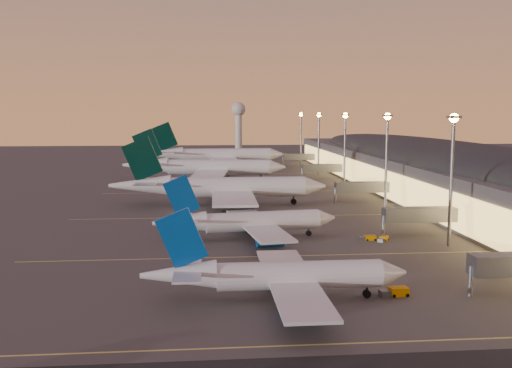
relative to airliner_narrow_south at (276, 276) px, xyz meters
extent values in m
plane|color=#403D3B|center=(1.80, 29.33, -3.45)|extent=(700.00, 700.00, 0.00)
cylinder|color=silver|center=(3.24, 0.00, 0.06)|extent=(23.08, 3.96, 3.93)
cone|color=silver|center=(16.64, 0.02, 0.06)|extent=(3.73, 3.93, 3.93)
cone|color=silver|center=(-13.51, -0.02, 0.55)|extent=(10.43, 3.94, 3.93)
cube|color=silver|center=(2.13, 0.00, -0.63)|extent=(6.74, 33.09, 0.43)
cylinder|color=#084495|center=(2.86, 7.28, -1.95)|extent=(5.21, 2.95, 2.95)
cylinder|color=#084495|center=(2.88, -7.27, -1.95)|extent=(5.21, 2.95, 2.95)
cube|color=#084495|center=(-12.98, -0.02, 5.64)|extent=(7.20, 0.60, 8.52)
cube|color=silver|center=(-12.24, -0.01, 1.14)|extent=(3.74, 11.91, 0.27)
cylinder|color=black|center=(12.93, 0.02, -2.68)|extent=(0.31, 0.31, 1.55)
cylinder|color=black|center=(12.93, 0.02, -2.90)|extent=(1.10, 0.69, 1.10)
cylinder|color=black|center=(1.38, 2.75, -2.68)|extent=(0.31, 0.31, 1.55)
cylinder|color=black|center=(1.38, 2.75, -2.90)|extent=(1.10, 0.69, 1.10)
cylinder|color=black|center=(1.38, -2.75, -2.68)|extent=(0.31, 0.31, 1.55)
cylinder|color=black|center=(1.38, -2.75, -2.90)|extent=(1.10, 0.69, 1.10)
cylinder|color=silver|center=(2.13, 39.50, 0.18)|extent=(24.19, 7.39, 4.06)
cone|color=silver|center=(15.85, 41.45, 0.18)|extent=(4.38, 4.56, 4.06)
cone|color=silver|center=(-15.01, 37.06, 0.69)|extent=(11.24, 5.54, 4.06)
cube|color=silver|center=(0.99, 39.34, -0.53)|extent=(11.68, 34.84, 0.45)
cylinder|color=#084495|center=(0.69, 46.89, -1.90)|extent=(5.76, 3.78, 3.05)
cylinder|color=#084495|center=(2.81, 31.99, -1.90)|extent=(5.76, 3.78, 3.05)
cube|color=#084495|center=(-14.48, 37.13, 5.95)|extent=(7.45, 1.65, 8.81)
cube|color=silver|center=(-13.71, 37.24, 1.30)|extent=(5.55, 12.73, 0.28)
cylinder|color=black|center=(12.05, 40.91, -2.65)|extent=(0.37, 0.37, 1.60)
cylinder|color=black|center=(12.05, 40.91, -2.88)|extent=(1.23, 0.86, 1.14)
cylinder|color=black|center=(-0.17, 42.04, -2.65)|extent=(0.37, 0.37, 1.60)
cylinder|color=black|center=(-0.17, 42.04, -2.88)|extent=(1.23, 0.86, 1.14)
cylinder|color=black|center=(0.63, 36.41, -2.65)|extent=(0.37, 0.37, 1.60)
cylinder|color=black|center=(0.63, 36.41, -2.88)|extent=(1.23, 0.86, 1.14)
cylinder|color=silver|center=(-0.54, 82.83, 1.68)|extent=(37.82, 6.20, 5.71)
cone|color=silver|center=(21.38, 82.54, 1.68)|extent=(6.16, 5.79, 5.71)
cone|color=silver|center=(-27.94, 83.19, 2.40)|extent=(17.12, 5.93, 5.71)
cube|color=silver|center=(-2.37, 82.85, 0.69)|extent=(11.68, 55.32, 0.63)
cylinder|color=slate|center=(-0.99, 94.97, -1.24)|extent=(8.58, 4.39, 4.28)
cylinder|color=slate|center=(-1.31, 70.70, -1.24)|extent=(8.58, 4.39, 4.28)
cube|color=black|center=(-27.09, 83.18, 9.77)|extent=(11.27, 1.00, 12.67)
cube|color=silver|center=(-25.87, 83.16, 3.25)|extent=(6.35, 19.94, 0.40)
cylinder|color=black|center=(15.32, 82.62, -2.31)|extent=(0.46, 0.46, 2.28)
cylinder|color=black|center=(15.32, 82.62, -2.65)|extent=(1.61, 1.02, 1.60)
cylinder|color=black|center=(-3.53, 86.86, -2.31)|extent=(0.46, 0.46, 2.28)
cylinder|color=black|center=(-3.53, 86.86, -2.65)|extent=(1.61, 1.02, 1.60)
cylinder|color=black|center=(-3.64, 78.87, -2.31)|extent=(0.46, 0.46, 2.28)
cylinder|color=black|center=(-3.64, 78.87, -2.65)|extent=(1.61, 1.02, 1.60)
cylinder|color=silver|center=(-4.65, 141.00, 1.81)|extent=(39.05, 9.77, 5.84)
cone|color=silver|center=(17.67, 138.70, 1.81)|extent=(6.80, 6.45, 5.84)
cone|color=silver|center=(-32.56, 143.87, 2.54)|extent=(17.96, 7.60, 5.84)
cube|color=silver|center=(-6.51, 141.19, 0.78)|extent=(16.94, 57.35, 0.64)
cylinder|color=slate|center=(-4.00, 153.42, -1.19)|extent=(9.13, 5.25, 4.38)
cylinder|color=slate|center=(-6.55, 128.70, -1.19)|extent=(9.13, 5.25, 4.38)
cube|color=black|center=(-31.69, 143.78, 10.09)|extent=(11.56, 2.05, 12.97)
cube|color=silver|center=(-30.45, 143.65, 3.41)|extent=(8.28, 20.87, 0.41)
cylinder|color=black|center=(11.49, 139.34, -2.28)|extent=(0.51, 0.51, 2.34)
cylinder|color=black|center=(11.49, 139.34, -2.63)|extent=(1.73, 1.18, 1.64)
cylinder|color=black|center=(-7.34, 145.38, -2.28)|extent=(0.51, 0.51, 2.34)
cylinder|color=black|center=(-7.34, 145.38, -2.63)|extent=(1.73, 1.18, 1.64)
cylinder|color=black|center=(-8.17, 137.25, -2.28)|extent=(0.51, 0.51, 2.34)
cylinder|color=black|center=(-8.17, 137.25, -2.63)|extent=(1.73, 1.18, 1.64)
cylinder|color=silver|center=(0.67, 197.26, 2.24)|extent=(41.87, 6.81, 6.32)
cone|color=silver|center=(24.94, 197.55, 2.24)|extent=(6.82, 6.40, 6.32)
cone|color=silver|center=(-29.67, 196.91, 3.03)|extent=(18.95, 6.54, 6.32)
cube|color=silver|center=(-1.35, 197.24, 1.13)|extent=(12.85, 61.24, 0.70)
cylinder|color=slate|center=(-0.16, 210.69, -1.00)|extent=(9.49, 4.85, 4.74)
cylinder|color=slate|center=(0.16, 183.81, -1.00)|extent=(9.49, 4.85, 4.74)
cube|color=black|center=(-28.72, 196.92, 11.19)|extent=(12.48, 1.09, 14.03)
cube|color=silver|center=(-27.37, 196.93, 3.97)|extent=(7.00, 22.07, 0.44)
cylinder|color=black|center=(18.23, 197.47, -2.19)|extent=(0.51, 0.51, 2.53)
cylinder|color=black|center=(18.23, 197.47, -2.57)|extent=(1.78, 1.13, 1.77)
cylinder|color=black|center=(-2.75, 201.65, -2.19)|extent=(0.51, 0.51, 2.53)
cylinder|color=black|center=(-2.75, 201.65, -2.57)|extent=(1.78, 1.13, 1.77)
cylinder|color=black|center=(-2.65, 192.80, -2.19)|extent=(0.51, 0.51, 2.53)
cylinder|color=black|center=(-2.65, 192.80, -2.57)|extent=(1.78, 1.13, 1.77)
cube|color=#48474C|center=(63.80, 101.83, 2.55)|extent=(40.00, 255.00, 12.00)
ellipsoid|color=black|center=(63.80, 101.83, 8.55)|extent=(39.00, 253.00, 10.92)
cube|color=#FFCC67|center=(43.60, 101.83, 1.55)|extent=(0.40, 244.80, 8.00)
cylinder|color=gray|center=(27.80, -0.67, -1.25)|extent=(0.70, 0.70, 4.40)
cube|color=slate|center=(35.80, 39.33, 1.05)|extent=(16.00, 3.20, 3.00)
cylinder|color=gray|center=(27.80, 39.33, -1.25)|extent=(0.70, 0.70, 4.40)
cube|color=slate|center=(35.80, 84.33, 1.05)|extent=(16.00, 3.20, 3.00)
cylinder|color=gray|center=(27.80, 84.33, -1.25)|extent=(0.70, 0.70, 4.40)
cube|color=slate|center=(35.80, 141.33, 1.05)|extent=(16.00, 3.20, 3.00)
cylinder|color=gray|center=(27.80, 141.33, -1.25)|extent=(0.70, 0.70, 4.40)
cube|color=slate|center=(35.80, 197.33, 1.05)|extent=(16.00, 3.20, 3.00)
cylinder|color=gray|center=(27.80, 197.33, -1.25)|extent=(0.70, 0.70, 4.40)
cylinder|color=gray|center=(37.80, 29.33, 9.05)|extent=(0.70, 0.70, 25.00)
cube|color=gray|center=(37.80, 29.33, 21.75)|extent=(2.20, 2.20, 0.50)
sphere|color=#FFCF4D|center=(37.80, 29.33, 21.55)|extent=(1.80, 1.80, 1.80)
cylinder|color=gray|center=(37.80, 69.33, 9.05)|extent=(0.70, 0.70, 25.00)
cube|color=gray|center=(37.80, 69.33, 21.75)|extent=(2.20, 2.20, 0.50)
sphere|color=#FFCF4D|center=(37.80, 69.33, 21.55)|extent=(1.80, 1.80, 1.80)
cylinder|color=gray|center=(37.80, 114.33, 9.05)|extent=(0.70, 0.70, 25.00)
cube|color=gray|center=(37.80, 114.33, 21.75)|extent=(2.20, 2.20, 0.50)
sphere|color=#FFCF4D|center=(37.80, 114.33, 21.55)|extent=(1.80, 1.80, 1.80)
cylinder|color=gray|center=(37.80, 159.33, 9.05)|extent=(0.70, 0.70, 25.00)
cube|color=gray|center=(37.80, 159.33, 21.75)|extent=(2.20, 2.20, 0.50)
sphere|color=#FFCF4D|center=(37.80, 159.33, 21.55)|extent=(1.80, 1.80, 1.80)
cylinder|color=gray|center=(37.80, 204.33, 9.05)|extent=(0.70, 0.70, 25.00)
cube|color=gray|center=(37.80, 204.33, 21.75)|extent=(2.20, 2.20, 0.50)
sphere|color=#FFCF4D|center=(37.80, 204.33, 21.55)|extent=(1.80, 1.80, 1.80)
cylinder|color=silver|center=(11.80, 289.33, 9.55)|extent=(4.40, 4.40, 26.00)
sphere|color=silver|center=(11.80, 289.33, 24.55)|extent=(9.00, 9.00, 9.00)
cube|color=#D8C659|center=(1.80, -15.67, -3.44)|extent=(90.00, 0.36, 0.00)
cube|color=#D8C659|center=(1.80, 24.33, -3.44)|extent=(90.00, 0.36, 0.00)
cube|color=#D8C659|center=(1.80, 64.33, -3.44)|extent=(90.00, 0.36, 0.00)
cube|color=#D8C659|center=(1.80, 109.33, -3.44)|extent=(90.00, 0.36, 0.00)
cube|color=#D8C659|center=(1.80, 164.33, -3.44)|extent=(90.00, 0.36, 0.00)
cube|color=#D78700|center=(17.71, 0.46, -2.84)|extent=(2.81, 1.89, 1.23)
cube|color=slate|center=(15.71, 0.30, -3.01)|extent=(1.68, 1.57, 0.89)
cylinder|color=black|center=(18.64, 1.38, -3.21)|extent=(0.51, 0.24, 0.49)
cylinder|color=black|center=(18.78, -0.29, -3.21)|extent=(0.51, 0.24, 0.49)
cylinder|color=black|center=(16.64, 1.22, -3.21)|extent=(0.51, 0.24, 0.49)
cylinder|color=black|center=(16.78, -0.45, -3.21)|extent=(0.51, 0.24, 0.49)
cube|color=#D78700|center=(37.57, 8.72, -2.84)|extent=(2.89, 2.07, 1.22)
cube|color=slate|center=(35.60, 8.39, -3.01)|extent=(1.77, 1.67, 0.89)
cylinder|color=black|center=(38.42, 9.70, -3.21)|extent=(0.51, 0.28, 0.49)
cylinder|color=black|center=(38.69, 8.06, -3.21)|extent=(0.51, 0.28, 0.49)
cylinder|color=black|center=(36.45, 9.37, -3.21)|extent=(0.51, 0.28, 0.49)
cylinder|color=black|center=(36.72, 7.74, -3.21)|extent=(0.51, 0.28, 0.49)
cube|color=#D78700|center=(23.89, 35.61, -2.95)|extent=(2.24, 1.43, 1.01)
cube|color=slate|center=(22.24, 35.57, -3.09)|extent=(1.31, 1.22, 0.73)
cylinder|color=black|center=(24.70, 36.32, -3.25)|extent=(0.41, 0.18, 0.40)
cylinder|color=black|center=(24.73, 34.95, -3.25)|extent=(0.41, 0.18, 0.40)
cylinder|color=black|center=(23.05, 36.28, -3.25)|extent=(0.41, 0.18, 0.40)
cylinder|color=black|center=(23.08, 34.90, -3.25)|extent=(0.41, 0.18, 0.40)
cube|color=#D78700|center=(26.57, 35.02, -2.98)|extent=(2.30, 2.44, 0.95)
cube|color=slate|center=(25.61, 33.79, -3.11)|extent=(1.64, 1.65, 0.69)
cylinder|color=black|center=(26.53, 36.04, -3.26)|extent=(0.36, 0.40, 0.38)
cylinder|color=black|center=(27.56, 35.24, -3.26)|extent=(0.36, 0.40, 0.38)
cylinder|color=black|center=(25.57, 34.81, -3.26)|extent=(0.36, 0.40, 0.38)
cylinder|color=black|center=(26.60, 34.01, -3.26)|extent=(0.36, 0.40, 0.38)
camera|label=1|loc=(-9.67, -76.40, 22.65)|focal=40.00mm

